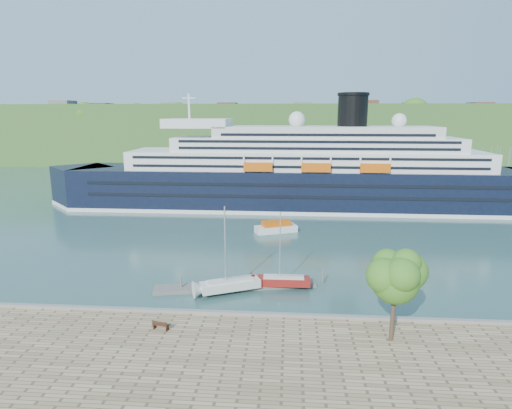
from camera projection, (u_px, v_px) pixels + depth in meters
name	position (u px, v px, depth m)	size (l,w,h in m)	color
ground	(238.00, 323.00, 42.67)	(400.00, 400.00, 0.00)	#2F5550
far_hillside	(278.00, 134.00, 181.55)	(400.00, 50.00, 24.00)	#3C6127
quay_coping	(237.00, 313.00, 42.23)	(220.00, 0.50, 0.30)	slate
cruise_ship	(296.00, 152.00, 92.40)	(110.49, 16.09, 24.81)	black
park_bench	(161.00, 324.00, 39.22)	(1.59, 0.65, 1.02)	#412312
promenade_tree	(394.00, 292.00, 36.60)	(5.48, 5.48, 9.08)	#3B6C1C
floating_pontoon	(236.00, 286.00, 51.22)	(19.32, 2.36, 0.43)	slate
sailboat_white_near	(230.00, 252.00, 48.74)	(7.68, 2.13, 9.92)	silver
sailboat_red	(284.00, 253.00, 50.22)	(6.92, 1.92, 8.94)	maroon
tender_launch	(276.00, 226.00, 75.10)	(7.39, 2.53, 2.04)	#D6560C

